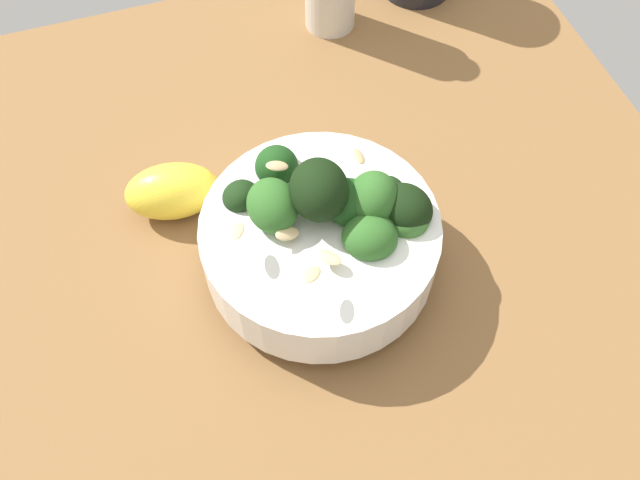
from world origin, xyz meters
TOP-DOWN VIEW (x-y plane):
  - ground_plane at (0.00, 0.00)cm, footprint 60.45×60.45cm
  - bowl_of_broccoli at (-1.95, -4.60)cm, footprint 17.71×17.44cm
  - lemon_wedge at (-11.73, 4.31)cm, footprint 8.03×5.41cm

SIDE VIEW (x-z plane):
  - ground_plane at x=0.00cm, z-range -4.09..0.00cm
  - lemon_wedge at x=-11.73cm, z-range 0.00..4.79cm
  - bowl_of_broccoli at x=-1.95cm, z-range -1.20..10.05cm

